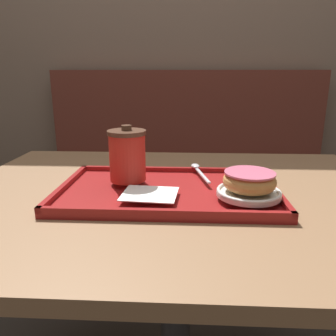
% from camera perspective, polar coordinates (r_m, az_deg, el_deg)
% --- Properties ---
extents(wall_behind, '(8.00, 0.05, 2.40)m').
position_cam_1_polar(wall_behind, '(1.86, 2.59, 22.82)').
color(wall_behind, '#7A6656').
rests_on(wall_behind, ground_plane).
extents(booth_bench, '(1.42, 0.44, 1.00)m').
position_cam_1_polar(booth_bench, '(1.74, 3.04, -6.35)').
color(booth_bench, brown).
rests_on(booth_bench, ground_plane).
extents(cafe_table, '(1.09, 0.81, 0.70)m').
position_cam_1_polar(cafe_table, '(0.86, 1.38, -13.38)').
color(cafe_table, '#846042').
rests_on(cafe_table, ground_plane).
extents(serving_tray, '(0.50, 0.31, 0.02)m').
position_cam_1_polar(serving_tray, '(0.77, -0.00, -4.06)').
color(serving_tray, maroon).
rests_on(serving_tray, cafe_table).
extents(napkin_paper, '(0.12, 0.11, 0.00)m').
position_cam_1_polar(napkin_paper, '(0.70, -3.21, -4.51)').
color(napkin_paper, white).
rests_on(napkin_paper, serving_tray).
extents(coffee_cup_front, '(0.09, 0.09, 0.13)m').
position_cam_1_polar(coffee_cup_front, '(0.79, -7.09, 2.24)').
color(coffee_cup_front, red).
rests_on(coffee_cup_front, serving_tray).
extents(plate_with_chocolate_donut, '(0.13, 0.13, 0.01)m').
position_cam_1_polar(plate_with_chocolate_donut, '(0.71, 13.85, -4.16)').
color(plate_with_chocolate_donut, white).
rests_on(plate_with_chocolate_donut, serving_tray).
extents(donut_chocolate_glazed, '(0.11, 0.11, 0.04)m').
position_cam_1_polar(donut_chocolate_glazed, '(0.70, 13.99, -2.14)').
color(donut_chocolate_glazed, tan).
rests_on(donut_chocolate_glazed, plate_with_chocolate_donut).
extents(spoon, '(0.05, 0.16, 0.01)m').
position_cam_1_polar(spoon, '(0.88, 5.16, -0.14)').
color(spoon, silver).
rests_on(spoon, serving_tray).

